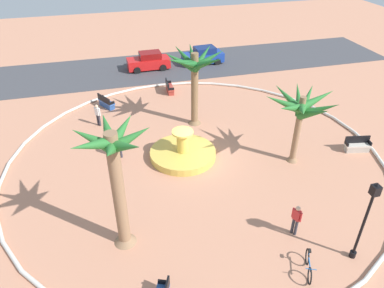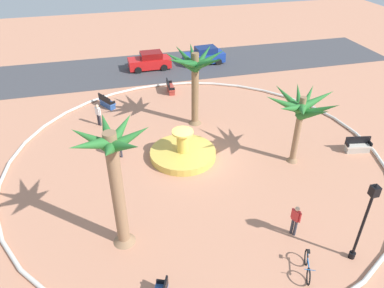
{
  "view_description": "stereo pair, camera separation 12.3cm",
  "coord_description": "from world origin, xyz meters",
  "px_view_note": "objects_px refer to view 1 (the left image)",
  "views": [
    {
      "loc": [
        -5.03,
        -17.88,
        13.03
      ],
      "look_at": [
        -0.23,
        0.09,
        1.0
      ],
      "focal_mm": 34.06,
      "sensor_mm": 36.0,
      "label": 1
    },
    {
      "loc": [
        -4.92,
        -17.92,
        13.03
      ],
      "look_at": [
        -0.23,
        0.09,
        1.0
      ],
      "focal_mm": 34.06,
      "sensor_mm": 36.0,
      "label": 2
    }
  ],
  "objects_px": {
    "person_pedestrian_stroll": "(119,145)",
    "parked_car_second": "(203,56)",
    "palm_tree_by_curb": "(302,108)",
    "bench_west": "(170,88)",
    "lamppost": "(366,216)",
    "bench_southeast": "(106,103)",
    "palm_tree_mid_plaza": "(115,166)",
    "person_cyclist_helmet": "(296,219)",
    "bicycle_red_frame": "(309,266)",
    "parked_car_leftmost": "(149,61)",
    "fountain": "(183,153)",
    "person_cyclist_photo": "(98,114)",
    "palm_tree_near_fountain": "(194,69)",
    "bench_east": "(357,146)"
  },
  "relations": [
    {
      "from": "parked_car_second",
      "to": "palm_tree_by_curb",
      "type": "bearing_deg",
      "value": -88.18
    },
    {
      "from": "palm_tree_near_fountain",
      "to": "person_cyclist_photo",
      "type": "relative_size",
      "value": 3.35
    },
    {
      "from": "bench_west",
      "to": "parked_car_leftmost",
      "type": "distance_m",
      "value": 5.76
    },
    {
      "from": "palm_tree_mid_plaza",
      "to": "person_cyclist_helmet",
      "type": "bearing_deg",
      "value": -11.27
    },
    {
      "from": "lamppost",
      "to": "bench_southeast",
      "type": "bearing_deg",
      "value": 118.5
    },
    {
      "from": "parked_car_leftmost",
      "to": "bench_east",
      "type": "bearing_deg",
      "value": -59.06
    },
    {
      "from": "fountain",
      "to": "lamppost",
      "type": "distance_m",
      "value": 11.16
    },
    {
      "from": "fountain",
      "to": "bench_west",
      "type": "xyz_separation_m",
      "value": [
        1.2,
        9.6,
        0.06
      ]
    },
    {
      "from": "fountain",
      "to": "person_cyclist_helmet",
      "type": "relative_size",
      "value": 2.4
    },
    {
      "from": "person_cyclist_helmet",
      "to": "parked_car_leftmost",
      "type": "relative_size",
      "value": 0.42
    },
    {
      "from": "bench_west",
      "to": "lamppost",
      "type": "xyz_separation_m",
      "value": [
        4.24,
        -19.1,
        2.12
      ]
    },
    {
      "from": "person_cyclist_photo",
      "to": "palm_tree_by_curb",
      "type": "bearing_deg",
      "value": -33.7
    },
    {
      "from": "bench_west",
      "to": "lamppost",
      "type": "distance_m",
      "value": 19.68
    },
    {
      "from": "palm_tree_mid_plaza",
      "to": "parked_car_second",
      "type": "relative_size",
      "value": 1.5
    },
    {
      "from": "person_pedestrian_stroll",
      "to": "parked_car_leftmost",
      "type": "relative_size",
      "value": 0.4
    },
    {
      "from": "bench_west",
      "to": "bicycle_red_frame",
      "type": "relative_size",
      "value": 1.02
    },
    {
      "from": "palm_tree_near_fountain",
      "to": "person_cyclist_photo",
      "type": "bearing_deg",
      "value": 167.49
    },
    {
      "from": "palm_tree_by_curb",
      "to": "bench_west",
      "type": "bearing_deg",
      "value": 113.98
    },
    {
      "from": "bicycle_red_frame",
      "to": "person_cyclist_helmet",
      "type": "xyz_separation_m",
      "value": [
        0.48,
        2.14,
        0.57
      ]
    },
    {
      "from": "palm_tree_by_curb",
      "to": "person_cyclist_photo",
      "type": "xyz_separation_m",
      "value": [
        -11.26,
        7.51,
        -2.68
      ]
    },
    {
      "from": "bench_southeast",
      "to": "person_cyclist_photo",
      "type": "xyz_separation_m",
      "value": [
        -0.71,
        -2.76,
        0.57
      ]
    },
    {
      "from": "bench_east",
      "to": "lamppost",
      "type": "relative_size",
      "value": 0.4
    },
    {
      "from": "palm_tree_by_curb",
      "to": "person_cyclist_helmet",
      "type": "relative_size",
      "value": 2.69
    },
    {
      "from": "person_cyclist_photo",
      "to": "palm_tree_near_fountain",
      "type": "bearing_deg",
      "value": -12.51
    },
    {
      "from": "palm_tree_near_fountain",
      "to": "bench_west",
      "type": "relative_size",
      "value": 3.37
    },
    {
      "from": "bench_southeast",
      "to": "bicycle_red_frame",
      "type": "relative_size",
      "value": 1.03
    },
    {
      "from": "bench_southeast",
      "to": "parked_car_leftmost",
      "type": "bearing_deg",
      "value": 57.63
    },
    {
      "from": "palm_tree_near_fountain",
      "to": "bench_southeast",
      "type": "relative_size",
      "value": 3.34
    },
    {
      "from": "bicycle_red_frame",
      "to": "fountain",
      "type": "bearing_deg",
      "value": 107.65
    },
    {
      "from": "fountain",
      "to": "person_cyclist_helmet",
      "type": "height_order",
      "value": "fountain"
    },
    {
      "from": "palm_tree_mid_plaza",
      "to": "person_cyclist_helmet",
      "type": "distance_m",
      "value": 8.64
    },
    {
      "from": "bench_west",
      "to": "parked_car_second",
      "type": "bearing_deg",
      "value": 51.27
    },
    {
      "from": "fountain",
      "to": "parked_car_second",
      "type": "height_order",
      "value": "fountain"
    },
    {
      "from": "person_cyclist_photo",
      "to": "person_pedestrian_stroll",
      "type": "distance_m",
      "value": 4.54
    },
    {
      "from": "palm_tree_by_curb",
      "to": "parked_car_second",
      "type": "relative_size",
      "value": 1.11
    },
    {
      "from": "palm_tree_mid_plaza",
      "to": "person_cyclist_helmet",
      "type": "xyz_separation_m",
      "value": [
        7.79,
        -1.55,
        -3.4
      ]
    },
    {
      "from": "palm_tree_near_fountain",
      "to": "parked_car_leftmost",
      "type": "distance_m",
      "value": 11.94
    },
    {
      "from": "palm_tree_near_fountain",
      "to": "parked_car_leftmost",
      "type": "bearing_deg",
      "value": 97.06
    },
    {
      "from": "bench_east",
      "to": "parked_car_second",
      "type": "bearing_deg",
      "value": 105.91
    },
    {
      "from": "lamppost",
      "to": "person_cyclist_photo",
      "type": "bearing_deg",
      "value": 124.66
    },
    {
      "from": "palm_tree_near_fountain",
      "to": "parked_car_leftmost",
      "type": "relative_size",
      "value": 1.36
    },
    {
      "from": "palm_tree_mid_plaza",
      "to": "parked_car_leftmost",
      "type": "distance_m",
      "value": 22.07
    },
    {
      "from": "palm_tree_mid_plaza",
      "to": "lamppost",
      "type": "relative_size",
      "value": 1.47
    },
    {
      "from": "person_cyclist_photo",
      "to": "parked_car_second",
      "type": "xyz_separation_m",
      "value": [
        10.7,
        10.01,
        -0.14
      ]
    },
    {
      "from": "bicycle_red_frame",
      "to": "parked_car_second",
      "type": "distance_m",
      "value": 25.26
    },
    {
      "from": "palm_tree_mid_plaza",
      "to": "person_cyclist_photo",
      "type": "xyz_separation_m",
      "value": [
        -0.62,
        11.4,
        -3.44
      ]
    },
    {
      "from": "palm_tree_by_curb",
      "to": "bench_east",
      "type": "bearing_deg",
      "value": -1.27
    },
    {
      "from": "person_pedestrian_stroll",
      "to": "parked_car_second",
      "type": "xyz_separation_m",
      "value": [
        9.65,
        14.43,
        -0.12
      ]
    },
    {
      "from": "palm_tree_mid_plaza",
      "to": "lamppost",
      "type": "bearing_deg",
      "value": -19.84
    },
    {
      "from": "bench_west",
      "to": "lamppost",
      "type": "height_order",
      "value": "lamppost"
    }
  ]
}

